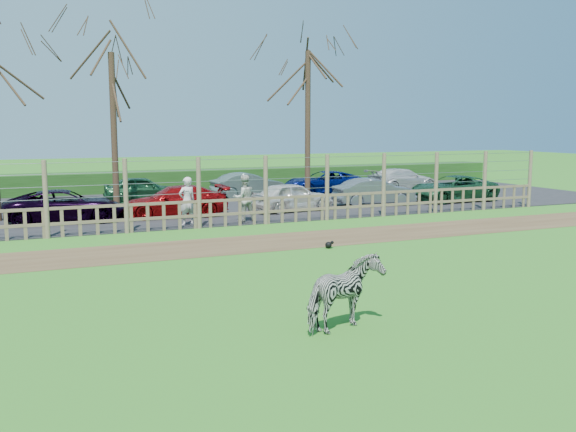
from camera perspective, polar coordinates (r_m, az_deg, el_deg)
name	(u,v)px	position (r m, az deg, el deg)	size (l,w,h in m)	color
ground	(291,278)	(15.28, 0.29, -5.51)	(120.00, 120.00, 0.00)	#51993E
dirt_strip	(231,245)	(19.39, -5.07, -2.61)	(34.00, 2.80, 0.01)	brown
asphalt	(160,206)	(28.95, -11.34, 0.84)	(44.00, 13.00, 0.04)	#232326
hedge	(131,182)	(35.73, -13.74, 2.97)	(46.00, 2.00, 1.10)	#1E4716
fence	(199,206)	(22.58, -7.91, 0.92)	(30.16, 0.16, 2.50)	brown
tree_mid	(113,93)	(27.42, -15.33, 10.47)	(4.80, 4.80, 6.83)	#3D2B1E
tree_right	(308,89)	(30.54, 1.78, 11.18)	(4.80, 4.80, 7.35)	#3D2B1E
zebra	(345,293)	(11.39, 5.06, -6.87)	(0.71, 1.56, 1.32)	gray
visitor_a	(187,201)	(23.17, -8.97, 1.32)	(0.63, 0.41, 1.72)	silver
visitor_b	(244,198)	(23.85, -3.94, 1.59)	(0.84, 0.65, 1.72)	beige
crow	(329,245)	(18.88, 3.65, -2.57)	(0.27, 0.20, 0.22)	black
car_2	(66,206)	(25.03, -19.15, 0.86)	(1.99, 4.32, 1.20)	black
car_3	(175,201)	(25.43, -10.04, 1.30)	(1.68, 4.13, 1.20)	maroon
car_4	(292,197)	(26.68, 0.37, 1.74)	(1.42, 3.52, 1.20)	white
car_5	(374,192)	(28.83, 7.67, 2.14)	(1.27, 3.64, 1.20)	slate
car_6	(453,189)	(31.08, 14.44, 2.38)	(1.99, 4.32, 1.20)	#20522F
car_10	(142,189)	(30.59, -12.83, 2.35)	(1.42, 3.52, 1.20)	#1D4B2A
car_11	(248,185)	(31.97, -3.60, 2.77)	(1.27, 3.64, 1.20)	#556A61
car_12	(324,183)	(33.25, 3.22, 2.98)	(1.99, 4.32, 1.20)	#030E52
car_13	(402,179)	(35.73, 10.07, 3.23)	(1.68, 4.13, 1.20)	silver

